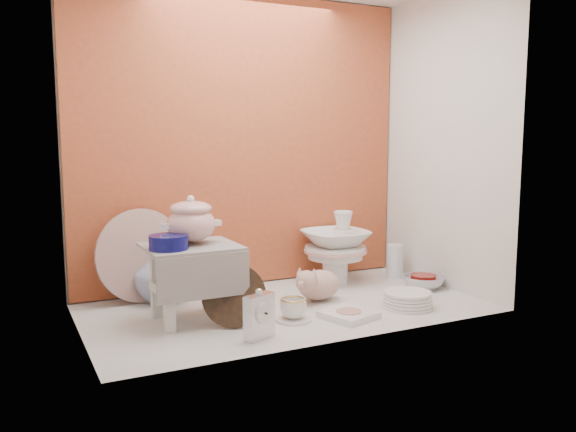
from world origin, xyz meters
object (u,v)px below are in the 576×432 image
Objects in this scene: mantel_clock at (259,314)px; dinner_plate_stack at (408,299)px; step_stool at (192,283)px; soup_tureen at (191,219)px; gold_rim_teacup at (293,308)px; blue_white_vase at (162,272)px; plush_pig at (319,284)px; porcelain_tower at (335,247)px; floral_platter at (142,255)px; crystal_bowl at (423,282)px.

dinner_plate_stack is at bearing -17.33° from mantel_clock.
step_stool is 0.27m from soup_tureen.
step_stool is 3.39× the size of gold_rim_teacup.
mantel_clock is at bearing -64.63° from step_stool.
soup_tureen is 0.43m from blue_white_vase.
plush_pig is 0.69× the size of porcelain_tower.
mantel_clock is at bearing -173.69° from dinner_plate_stack.
mantel_clock is at bearing -68.15° from soup_tureen.
step_stool is 1.97× the size of mantel_clock.
plush_pig is 1.16× the size of dinner_plate_stack.
gold_rim_teacup is 0.56m from dinner_plate_stack.
plush_pig is 0.33m from gold_rim_teacup.
floral_platter reaches higher than crystal_bowl.
porcelain_tower is (0.88, 0.29, 0.03)m from step_stool.
porcelain_tower is at bearing 139.55° from crystal_bowl.
gold_rim_teacup is at bearing -52.64° from blue_white_vase.
dinner_plate_stack is at bearing -17.25° from soup_tureen.
gold_rim_teacup is at bearing 9.28° from mantel_clock.
mantel_clock is 0.79m from dinner_plate_stack.
floral_platter is 1.65× the size of plush_pig.
soup_tureen is at bearing 68.97° from step_stool.
dinner_plate_stack is at bearing -139.92° from crystal_bowl.
floral_platter is at bearing 87.79° from mantel_clock.
floral_platter is 1.60× the size of blue_white_vase.
step_stool is 0.38m from mantel_clock.
step_stool reaches higher than plush_pig.
gold_rim_teacup is at bearing -32.25° from soup_tureen.
crystal_bowl is (0.60, -0.04, -0.05)m from plush_pig.
plush_pig is 1.28× the size of crystal_bowl.
mantel_clock is (0.15, -0.37, -0.33)m from soup_tureen.
soup_tureen is at bearing 88.21° from mantel_clock.
mantel_clock reaches higher than dinner_plate_stack.
soup_tureen is at bearing -69.01° from floral_platter.
blue_white_vase is (0.09, -0.04, -0.08)m from floral_platter.
step_stool is 0.44m from gold_rim_teacup.
soup_tureen is 2.18× the size of gold_rim_teacup.
dinner_plate_stack is at bearing -5.67° from gold_rim_teacup.
gold_rim_teacup is (0.37, -0.23, -0.37)m from soup_tureen.
plush_pig is at bearing 14.13° from mantel_clock.
step_stool is at bearing 179.46° from crystal_bowl.
porcelain_tower is (0.25, 0.26, 0.11)m from plush_pig.
floral_platter is at bearing 155.11° from blue_white_vase.
floral_platter is 0.79m from gold_rim_teacup.
dinner_plate_stack is 0.37m from crystal_bowl.
floral_platter is 2.13× the size of crystal_bowl.
blue_white_vase is 0.72× the size of porcelain_tower.
soup_tureen reaches higher than porcelain_tower.
gold_rim_teacup is 0.54× the size of crystal_bowl.
crystal_bowl is at bearing -2.27° from soup_tureen.
blue_white_vase is at bearing 82.51° from mantel_clock.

